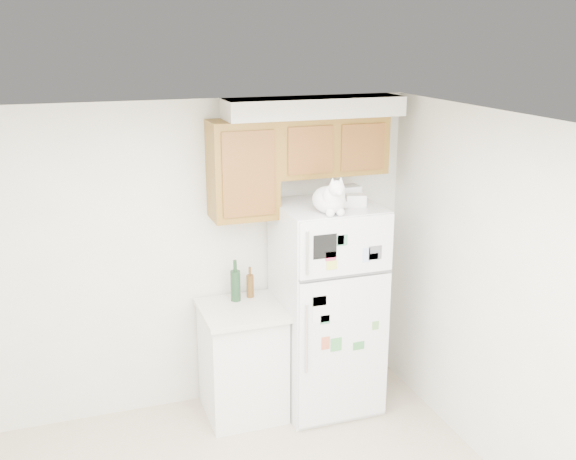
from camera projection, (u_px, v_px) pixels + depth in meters
name	position (u px, v px, depth m)	size (l,w,h in m)	color
room_shell	(254.00, 284.00, 3.63)	(3.84, 4.04, 2.52)	silver
refrigerator	(327.00, 307.00, 5.41)	(0.76, 0.78, 1.70)	white
base_counter	(243.00, 360.00, 5.37)	(0.64, 0.64, 0.92)	white
cat	(331.00, 199.00, 4.91)	(0.29, 0.42, 0.30)	white
storage_box_back	(348.00, 192.00, 5.38)	(0.18, 0.13, 0.10)	white
storage_box_front	(356.00, 200.00, 5.14)	(0.15, 0.11, 0.09)	white
bottle_green	(235.00, 280.00, 5.32)	(0.08, 0.08, 0.34)	#19381E
bottle_amber	(250.00, 282.00, 5.41)	(0.06, 0.06, 0.26)	#593814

